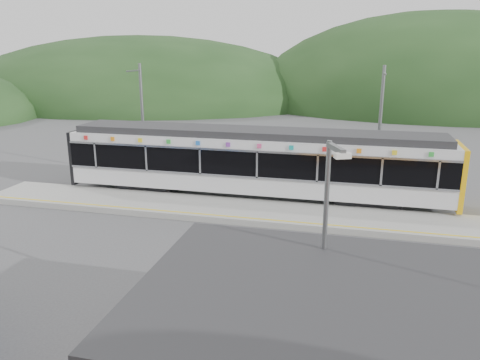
# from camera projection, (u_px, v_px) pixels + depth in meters

# --- Properties ---
(ground) EXTENTS (120.00, 120.00, 0.00)m
(ground) POSITION_uv_depth(u_px,v_px,m) (211.00, 238.00, 20.01)
(ground) COLOR #4C4C4F
(ground) RESTS_ON ground
(hills) EXTENTS (146.00, 149.00, 26.00)m
(hills) POSITION_uv_depth(u_px,v_px,m) (360.00, 210.00, 23.52)
(hills) COLOR #1E3D19
(hills) RESTS_ON ground
(platform) EXTENTS (26.00, 3.20, 0.30)m
(platform) POSITION_uv_depth(u_px,v_px,m) (231.00, 210.00, 23.05)
(platform) COLOR #9E9E99
(platform) RESTS_ON ground
(yellow_line) EXTENTS (26.00, 0.10, 0.01)m
(yellow_line) POSITION_uv_depth(u_px,v_px,m) (224.00, 216.00, 21.80)
(yellow_line) COLOR yellow
(yellow_line) RESTS_ON platform
(train) EXTENTS (20.44, 3.01, 3.74)m
(train) POSITION_uv_depth(u_px,v_px,m) (254.00, 161.00, 24.93)
(train) COLOR black
(train) RESTS_ON ground
(catenary_mast_west) EXTENTS (0.18, 1.80, 7.00)m
(catenary_mast_west) POSITION_uv_depth(u_px,v_px,m) (142.00, 120.00, 28.65)
(catenary_mast_west) COLOR slate
(catenary_mast_west) RESTS_ON ground
(catenary_mast_east) EXTENTS (0.18, 1.80, 7.00)m
(catenary_mast_east) POSITION_uv_depth(u_px,v_px,m) (380.00, 128.00, 25.42)
(catenary_mast_east) COLOR slate
(catenary_mast_east) RESTS_ON ground
(station_shelter) EXTENTS (9.20, 6.20, 3.00)m
(station_shelter) POSITION_uv_depth(u_px,v_px,m) (355.00, 358.00, 9.78)
(station_shelter) COLOR #986C42
(station_shelter) RESTS_ON ground
(lamp_post) EXTENTS (0.48, 1.07, 5.73)m
(lamp_post) POSITION_uv_depth(u_px,v_px,m) (324.00, 234.00, 11.41)
(lamp_post) COLOR slate
(lamp_post) RESTS_ON ground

